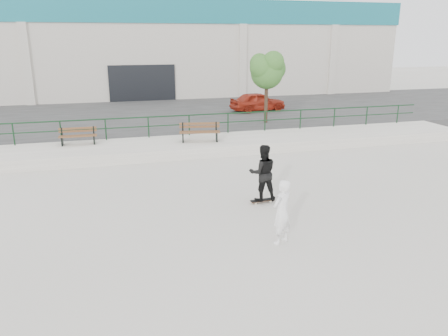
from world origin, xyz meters
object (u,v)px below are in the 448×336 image
object	(u,v)px
bench_left	(78,136)
skateboard	(262,200)
tree	(267,69)
seated_skater	(282,212)
red_car	(258,102)
bench_right	(200,132)
standing_skater	(263,173)

from	to	relation	value
bench_left	skateboard	bearing A→B (deg)	-52.00
tree	seated_skater	world-z (taller)	tree
red_car	tree	bearing A→B (deg)	159.45
bench_right	red_car	bearing A→B (deg)	64.05
bench_left	red_car	xyz separation A→B (m)	(11.05, 6.69, 0.24)
tree	seated_skater	xyz separation A→B (m)	(-4.74, -13.53, -2.63)
bench_left	skateboard	distance (m)	9.95
bench_left	standing_skater	xyz separation A→B (m)	(5.94, -7.94, 0.14)
bench_right	red_car	world-z (taller)	red_car
tree	bench_right	bearing A→B (deg)	-142.41
bench_left	tree	distance (m)	10.81
bench_left	seated_skater	world-z (taller)	seated_skater
bench_left	standing_skater	world-z (taller)	standing_skater
tree	skateboard	world-z (taller)	tree
red_car	standing_skater	world-z (taller)	standing_skater
tree	red_car	bearing A→B (deg)	76.97
red_car	seated_skater	distance (m)	18.39
bench_left	seated_skater	bearing A→B (deg)	-62.28
skateboard	tree	bearing A→B (deg)	63.85
bench_right	tree	size ratio (longest dim) A/B	0.49
bench_right	tree	distance (m)	6.44
skateboard	standing_skater	size ratio (longest dim) A/B	0.43
seated_skater	tree	bearing A→B (deg)	-140.33
bench_left	standing_skater	distance (m)	9.92
red_car	seated_skater	xyz separation A→B (m)	(-5.66, -17.50, -0.26)
standing_skater	seated_skater	bearing A→B (deg)	86.26
bench_right	skateboard	size ratio (longest dim) A/B	2.45
bench_left	red_car	bearing A→B (deg)	32.39
standing_skater	bench_left	bearing A→B (deg)	-46.08
bench_right	tree	bearing A→B (deg)	48.13
skateboard	standing_skater	distance (m)	0.94
bench_left	red_car	size ratio (longest dim) A/B	0.46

